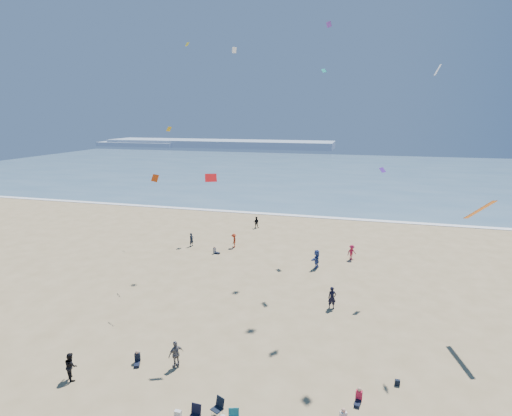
# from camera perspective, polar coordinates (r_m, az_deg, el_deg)

# --- Properties ---
(ocean) EXTENTS (220.00, 100.00, 0.06)m
(ocean) POSITION_cam_1_polar(r_m,az_deg,el_deg) (110.10, 10.76, 5.07)
(ocean) COLOR #476B84
(ocean) RESTS_ON ground
(surf_line) EXTENTS (220.00, 1.20, 0.08)m
(surf_line) POSITION_cam_1_polar(r_m,az_deg,el_deg) (61.18, 7.14, -1.18)
(surf_line) COLOR white
(surf_line) RESTS_ON ground
(headland_far) EXTENTS (110.00, 20.00, 3.20)m
(headland_far) POSITION_cam_1_polar(r_m,az_deg,el_deg) (196.36, -5.38, 9.16)
(headland_far) COLOR #7A8EA8
(headland_far) RESTS_ON ground
(headland_near) EXTENTS (40.00, 14.00, 2.00)m
(headland_near) POSITION_cam_1_polar(r_m,az_deg,el_deg) (209.25, -16.32, 8.77)
(headland_near) COLOR #7A8EA8
(headland_near) RESTS_ON ground
(standing_flyers) EXTENTS (29.92, 46.85, 1.92)m
(standing_flyers) POSITION_cam_1_polar(r_m,az_deg,el_deg) (31.09, 2.26, -14.08)
(standing_flyers) COLOR #B23319
(standing_flyers) RESTS_ON ground
(seated_group) EXTENTS (16.71, 23.69, 0.84)m
(seated_group) POSITION_cam_1_polar(r_m,az_deg,el_deg) (27.45, 0.99, -19.11)
(seated_group) COLOR silver
(seated_group) RESTS_ON ground
(chair_cluster) EXTENTS (2.69, 1.52, 1.00)m
(chair_cluster) POSITION_cam_1_polar(r_m,az_deg,el_deg) (22.48, -5.90, -27.33)
(chair_cluster) COLOR black
(chair_cluster) RESTS_ON ground
(white_tote) EXTENTS (0.35, 0.20, 0.40)m
(white_tote) POSITION_cam_1_polar(r_m,az_deg,el_deg) (23.24, -11.10, -26.93)
(white_tote) COLOR silver
(white_tote) RESTS_ON ground
(navy_bag) EXTENTS (0.28, 0.18, 0.34)m
(navy_bag) POSITION_cam_1_polar(r_m,az_deg,el_deg) (26.15, 19.54, -22.44)
(navy_bag) COLOR black
(navy_bag) RESTS_ON ground
(kites_aloft) EXTENTS (37.33, 42.00, 28.42)m
(kites_aloft) POSITION_cam_1_polar(r_m,az_deg,el_deg) (27.14, 18.42, 12.78)
(kites_aloft) COLOR green
(kites_aloft) RESTS_ON ground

